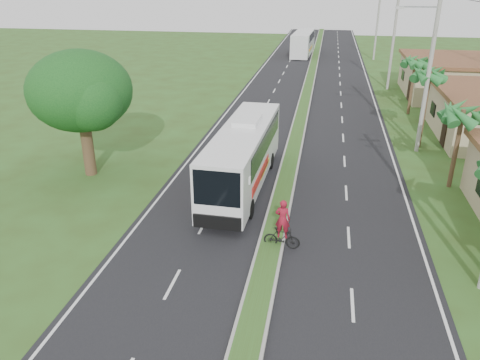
# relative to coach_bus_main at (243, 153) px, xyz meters

# --- Properties ---
(ground) EXTENTS (180.00, 180.00, 0.00)m
(ground) POSITION_rel_coach_bus_main_xyz_m (2.40, -9.88, -2.09)
(ground) COLOR #32471A
(ground) RESTS_ON ground
(road_asphalt) EXTENTS (14.00, 160.00, 0.02)m
(road_asphalt) POSITION_rel_coach_bus_main_xyz_m (2.40, 10.12, -2.08)
(road_asphalt) COLOR black
(road_asphalt) RESTS_ON ground
(median_strip) EXTENTS (1.20, 160.00, 0.18)m
(median_strip) POSITION_rel_coach_bus_main_xyz_m (2.40, 10.12, -1.99)
(median_strip) COLOR gray
(median_strip) RESTS_ON ground
(lane_edge_left) EXTENTS (0.12, 160.00, 0.01)m
(lane_edge_left) POSITION_rel_coach_bus_main_xyz_m (-4.30, 10.12, -2.09)
(lane_edge_left) COLOR silver
(lane_edge_left) RESTS_ON ground
(lane_edge_right) EXTENTS (0.12, 160.00, 0.01)m
(lane_edge_right) POSITION_rel_coach_bus_main_xyz_m (9.10, 10.12, -2.09)
(lane_edge_right) COLOR silver
(lane_edge_right) RESTS_ON ground
(shop_far) EXTENTS (8.60, 11.60, 3.82)m
(shop_far) POSITION_rel_coach_bus_main_xyz_m (16.40, 26.12, -0.16)
(shop_far) COLOR tan
(shop_far) RESTS_ON ground
(palm_verge_b) EXTENTS (2.40, 2.40, 5.05)m
(palm_verge_b) POSITION_rel_coach_bus_main_xyz_m (11.80, 2.12, 2.27)
(palm_verge_b) COLOR #473321
(palm_verge_b) RESTS_ON ground
(palm_verge_c) EXTENTS (2.40, 2.40, 5.85)m
(palm_verge_c) POSITION_rel_coach_bus_main_xyz_m (11.20, 9.12, 3.03)
(palm_verge_c) COLOR #473321
(palm_verge_c) RESTS_ON ground
(palm_verge_d) EXTENTS (2.40, 2.40, 5.25)m
(palm_verge_d) POSITION_rel_coach_bus_main_xyz_m (11.70, 18.12, 2.46)
(palm_verge_d) COLOR #473321
(palm_verge_d) RESTS_ON ground
(shade_tree) EXTENTS (6.30, 6.00, 7.54)m
(shade_tree) POSITION_rel_coach_bus_main_xyz_m (-9.72, 0.14, 2.94)
(shade_tree) COLOR #473321
(shade_tree) RESTS_ON ground
(utility_pole_b) EXTENTS (3.20, 0.28, 12.00)m
(utility_pole_b) POSITION_rel_coach_bus_main_xyz_m (10.87, 8.12, 4.17)
(utility_pole_b) COLOR gray
(utility_pole_b) RESTS_ON ground
(utility_pole_c) EXTENTS (1.60, 0.28, 11.00)m
(utility_pole_c) POSITION_rel_coach_bus_main_xyz_m (10.90, 28.12, 3.58)
(utility_pole_c) COLOR gray
(utility_pole_c) RESTS_ON ground
(utility_pole_d) EXTENTS (1.60, 0.28, 10.50)m
(utility_pole_d) POSITION_rel_coach_bus_main_xyz_m (10.90, 48.12, 3.33)
(utility_pole_d) COLOR gray
(utility_pole_d) RESTS_ON ground
(coach_bus_main) EXTENTS (2.79, 11.82, 3.80)m
(coach_bus_main) POSITION_rel_coach_bus_main_xyz_m (0.00, 0.00, 0.00)
(coach_bus_main) COLOR silver
(coach_bus_main) RESTS_ON ground
(coach_bus_far) EXTENTS (3.07, 12.05, 3.48)m
(coach_bus_far) POSITION_rel_coach_bus_main_xyz_m (0.33, 51.04, -0.11)
(coach_bus_far) COLOR silver
(coach_bus_far) RESTS_ON ground
(motorcyclist) EXTENTS (1.67, 0.56, 2.38)m
(motorcyclist) POSITION_rel_coach_bus_main_xyz_m (2.88, -6.35, -1.19)
(motorcyclist) COLOR black
(motorcyclist) RESTS_ON ground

